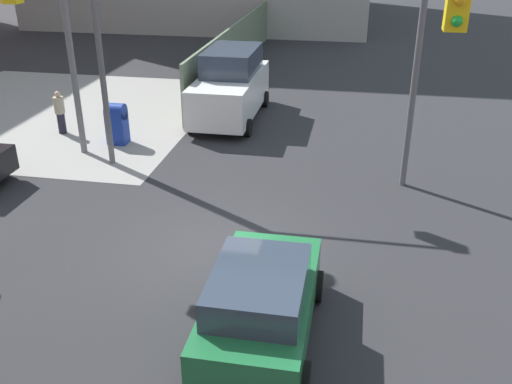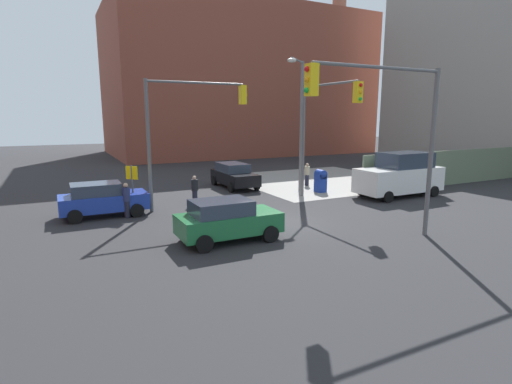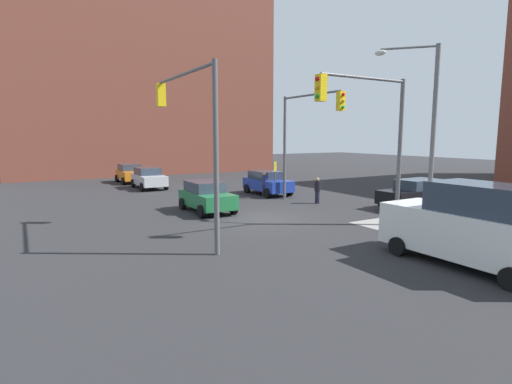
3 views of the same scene
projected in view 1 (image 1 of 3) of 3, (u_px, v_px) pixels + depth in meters
The scene contains 10 objects.
ground_plane at pixel (215, 248), 13.41m from camera, with size 120.00×120.00×0.00m, color #28282B.
sidewalk_corner at pixel (53, 112), 22.88m from camera, with size 12.00×12.00×0.01m, color gray.
construction_fence at pixel (244, 41), 30.24m from camera, with size 21.92×0.12×2.40m, color #607056.
traffic_signal_se_corner at pixel (430, 36), 12.58m from camera, with size 6.07×0.36×6.50m.
traffic_signal_ne_corner at pixel (158, 15), 15.86m from camera, with size 0.36×4.95×6.50m.
street_lamp_corner at pixel (67, 6), 16.68m from camera, with size 2.15×1.90×8.00m.
mailbox_blue at pixel (117, 122), 19.41m from camera, with size 0.56×0.64×1.43m.
coupe_green at pixel (261, 302), 10.15m from camera, with size 3.90×2.02×1.62m.
van_white_delivery at pixel (231, 86), 21.73m from camera, with size 5.40×2.32×2.62m.
pedestrian_waiting at pixel (60, 112), 20.32m from camera, with size 0.36×0.36×1.56m.
Camera 1 is at (-11.16, -3.06, 6.98)m, focal length 40.00 mm.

